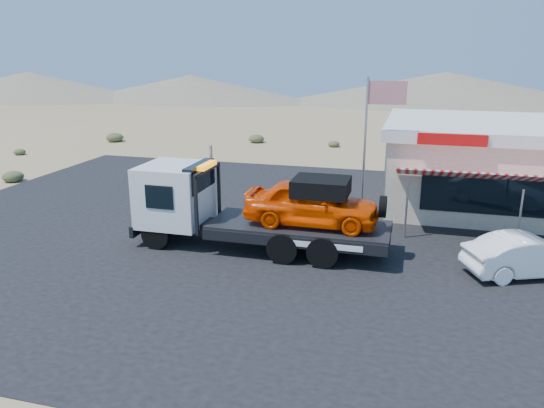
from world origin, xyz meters
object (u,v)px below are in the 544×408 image
object	(u,v)px
flagpole	(371,135)
white_sedan	(529,255)
tow_truck	(254,205)
jerky_store	(501,164)

from	to	relation	value
flagpole	white_sedan	bearing A→B (deg)	-34.65
tow_truck	white_sedan	size ratio (longest dim) A/B	2.25
white_sedan	flagpole	world-z (taller)	flagpole
tow_truck	flagpole	size ratio (longest dim) A/B	1.52
tow_truck	white_sedan	xyz separation A→B (m)	(9.23, -0.07, -0.95)
tow_truck	jerky_store	distance (m)	12.41
jerky_store	tow_truck	bearing A→B (deg)	-138.62
white_sedan	flagpole	bearing A→B (deg)	31.76
jerky_store	flagpole	world-z (taller)	flagpole
tow_truck	flagpole	xyz separation A→B (m)	(3.74, 3.73, 2.12)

